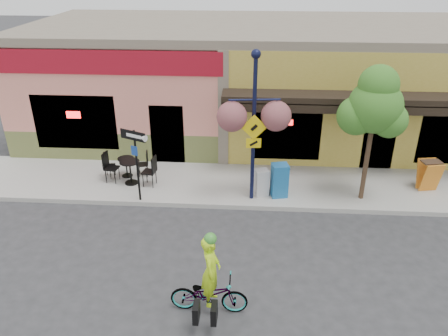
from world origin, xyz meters
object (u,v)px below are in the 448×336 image
Objects in this scene: lamp_post at (254,129)px; one_way_sign at (137,166)px; cyclist_rider at (211,280)px; street_tree at (371,135)px; newspaper_box_blue at (280,180)px; newspaper_box_grey at (261,182)px; bicycle at (209,294)px; building at (253,78)px.

lamp_post is 1.99× the size of one_way_sign.
cyclist_rider is 6.64m from street_tree.
newspaper_box_blue is (1.67, 4.89, -0.14)m from cyclist_rider.
newspaper_box_blue is 3.00m from street_tree.
one_way_sign is 3.85m from newspaper_box_grey.
lamp_post is at bearing 30.03° from one_way_sign.
newspaper_box_grey is at bearing 179.88° from street_tree.
cyclist_rider reaches higher than bicycle.
newspaper_box_grey reaches higher than bicycle.
one_way_sign is at bearing -116.34° from building.
building is 21.24× the size of newspaper_box_grey.
bicycle is at bearing -131.03° from street_tree.
cyclist_rider is 0.72× the size of one_way_sign.
lamp_post is (0.87, 4.68, 2.00)m from bicycle.
bicycle is 0.36× the size of lamp_post.
newspaper_box_grey is at bearing -12.47° from bicycle.
lamp_post is (0.82, 4.68, 1.62)m from cyclist_rider.
lamp_post reaches higher than cyclist_rider.
bicycle is 0.40× the size of street_tree.
one_way_sign reaches higher than newspaper_box_blue.
cyclist_rider is at bearing -93.95° from building.
newspaper_box_blue is (0.85, 0.21, -1.76)m from lamp_post.
cyclist_rider is 0.36× the size of lamp_post.
newspaper_box_grey is 0.20× the size of street_tree.
newspaper_box_grey is (1.17, 4.92, 0.14)m from bicycle.
lamp_post is 4.26× the size of newspaper_box_blue.
building reaches higher than bicycle.
cyclist_rider reaches higher than newspaper_box_grey.
newspaper_box_blue is at bearing -22.17° from newspaper_box_grey.
cyclist_rider is 5.06m from newspaper_box_grey.
cyclist_rider is at bearing -120.63° from newspaper_box_blue.
bicycle is 1.55× the size of newspaper_box_blue.
bicycle is at bearing 90.86° from cyclist_rider.
street_tree is at bearing 29.21° from one_way_sign.
bicycle is at bearing -121.15° from newspaper_box_blue.
one_way_sign reaches higher than cyclist_rider.
newspaper_box_blue is 0.26× the size of street_tree.
cyclist_rider is at bearing -105.93° from lamp_post.
building is at bearing 88.09° from one_way_sign.
newspaper_box_grey is (1.12, 4.92, -0.25)m from cyclist_rider.
street_tree reaches higher than cyclist_rider.
one_way_sign reaches higher than bicycle.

